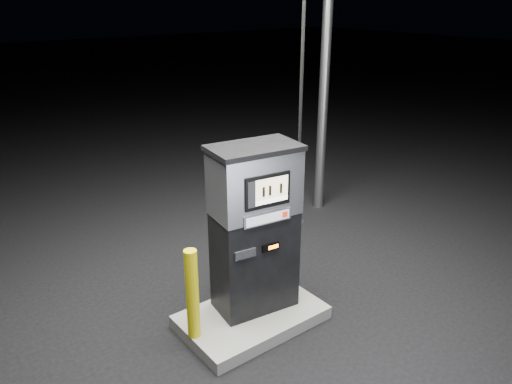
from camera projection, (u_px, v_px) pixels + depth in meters
ground at (252, 322)px, 5.79m from camera, size 80.00×80.00×0.00m
pump_island at (252, 317)px, 5.76m from camera, size 1.60×1.00×0.15m
fuel_dispenser at (255, 228)px, 5.51m from camera, size 1.10×0.70×4.02m
bollard_left at (192, 294)px, 5.15m from camera, size 0.15×0.15×1.02m
bollard_right at (291, 264)px, 5.89m from camera, size 0.14×0.14×0.87m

